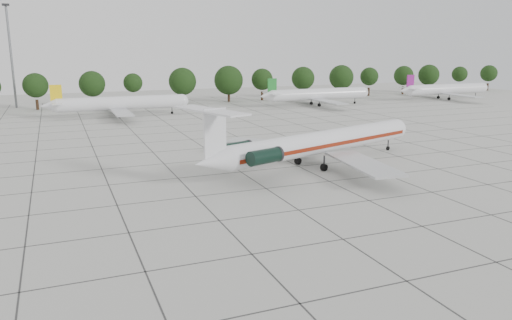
{
  "coord_description": "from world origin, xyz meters",
  "views": [
    {
      "loc": [
        -20.88,
        -48.7,
        15.38
      ],
      "look_at": [
        -1.46,
        -0.65,
        3.5
      ],
      "focal_mm": 35.0,
      "sensor_mm": 36.0,
      "label": 1
    }
  ],
  "objects_px": {
    "main_airliner": "(314,143)",
    "bg_airliner_e": "(446,89)",
    "bg_airliner_c": "(121,103)",
    "floodlight_mast": "(11,50)",
    "bg_airliner_d": "(318,94)"
  },
  "relations": [
    {
      "from": "bg_airliner_d",
      "to": "bg_airliner_e",
      "type": "xyz_separation_m",
      "value": [
        42.71,
        -0.24,
        0.0
      ]
    },
    {
      "from": "bg_airliner_d",
      "to": "bg_airliner_e",
      "type": "distance_m",
      "value": 42.71
    },
    {
      "from": "bg_airliner_d",
      "to": "bg_airliner_e",
      "type": "height_order",
      "value": "same"
    },
    {
      "from": "bg_airliner_c",
      "to": "bg_airliner_e",
      "type": "relative_size",
      "value": 1.0
    },
    {
      "from": "bg_airliner_e",
      "to": "floodlight_mast",
      "type": "distance_m",
      "value": 119.55
    },
    {
      "from": "main_airliner",
      "to": "bg_airliner_e",
      "type": "height_order",
      "value": "main_airliner"
    },
    {
      "from": "main_airliner",
      "to": "bg_airliner_d",
      "type": "distance_m",
      "value": 69.14
    },
    {
      "from": "bg_airliner_c",
      "to": "bg_airliner_d",
      "type": "height_order",
      "value": "same"
    },
    {
      "from": "main_airliner",
      "to": "bg_airliner_e",
      "type": "distance_m",
      "value": 97.32
    },
    {
      "from": "main_airliner",
      "to": "bg_airliner_c",
      "type": "relative_size",
      "value": 1.31
    },
    {
      "from": "main_airliner",
      "to": "bg_airliner_e",
      "type": "xyz_separation_m",
      "value": [
        76.62,
        60.0,
        -0.23
      ]
    },
    {
      "from": "main_airliner",
      "to": "bg_airliner_c",
      "type": "bearing_deg",
      "value": 87.83
    },
    {
      "from": "bg_airliner_d",
      "to": "bg_airliner_e",
      "type": "relative_size",
      "value": 1.0
    },
    {
      "from": "main_airliner",
      "to": "bg_airliner_c",
      "type": "distance_m",
      "value": 60.59
    },
    {
      "from": "main_airliner",
      "to": "floodlight_mast",
      "type": "xyz_separation_m",
      "value": [
        -39.73,
        84.99,
        11.14
      ]
    }
  ]
}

